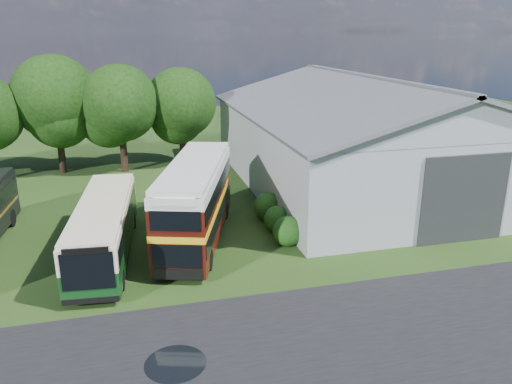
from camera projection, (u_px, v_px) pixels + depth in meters
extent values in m
plane|color=#1F3711|center=(204.00, 314.00, 20.80)|extent=(120.00, 120.00, 0.00)
cube|color=black|center=(296.00, 345.00, 18.75)|extent=(60.00, 8.00, 0.02)
cylinder|color=black|center=(175.00, 364.00, 17.68)|extent=(2.20, 2.20, 0.01)
cube|color=gray|center=(365.00, 147.00, 38.27)|extent=(18.00, 24.00, 5.50)
cube|color=#2D3033|center=(464.00, 199.00, 27.22)|extent=(5.20, 0.18, 5.00)
cylinder|color=black|center=(61.00, 151.00, 41.19)|extent=(0.56, 0.56, 3.60)
sphere|color=black|center=(55.00, 98.00, 39.84)|extent=(6.80, 6.80, 6.80)
cylinder|color=black|center=(124.00, 152.00, 41.50)|extent=(0.56, 0.56, 3.31)
sphere|color=black|center=(120.00, 103.00, 40.26)|extent=(6.26, 6.26, 6.26)
cylinder|color=black|center=(183.00, 148.00, 43.45)|extent=(0.56, 0.56, 3.17)
sphere|color=black|center=(181.00, 103.00, 42.26)|extent=(5.98, 5.98, 5.98)
sphere|color=#194714|center=(288.00, 244.00, 27.66)|extent=(1.70, 1.70, 1.70)
sphere|color=#194714|center=(277.00, 231.00, 29.50)|extent=(1.60, 1.60, 1.60)
sphere|color=#194714|center=(268.00, 219.00, 31.35)|extent=(1.80, 1.80, 1.80)
cube|color=#0F3714|center=(104.00, 227.00, 25.67)|extent=(3.47, 10.99, 2.69)
cube|color=#3F0F09|center=(196.00, 200.00, 27.39)|extent=(5.77, 10.89, 4.23)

